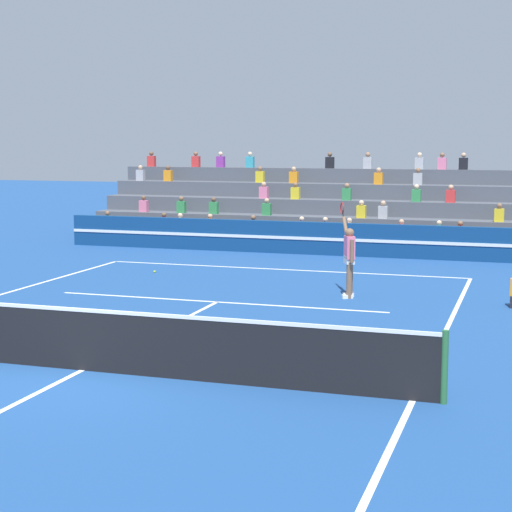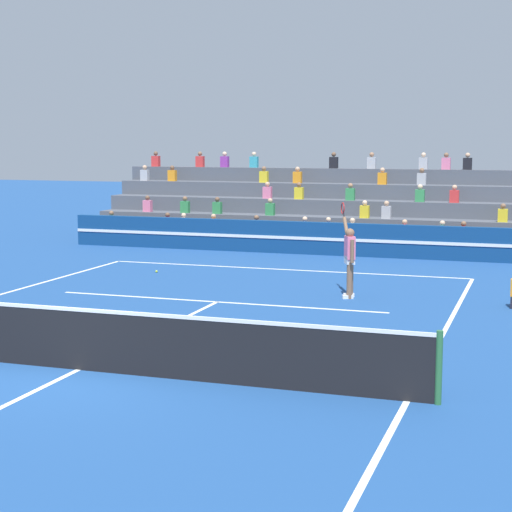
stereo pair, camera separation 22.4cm
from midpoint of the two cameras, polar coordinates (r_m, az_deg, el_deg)
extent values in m
plane|color=navy|center=(14.76, -11.94, -7.47)|extent=(120.00, 120.00, 0.00)
cube|color=white|center=(25.54, 1.46, -0.90)|extent=(11.00, 0.10, 0.01)
cube|color=white|center=(13.00, 9.90, -9.48)|extent=(0.10, 23.80, 0.01)
cube|color=white|center=(20.43, -2.92, -3.08)|extent=(8.25, 0.10, 0.01)
cube|color=white|center=(14.75, -11.94, -7.45)|extent=(0.10, 12.85, 0.01)
cylinder|color=#2D6B38|center=(12.80, 11.97, -7.27)|extent=(0.10, 0.10, 1.10)
cube|color=black|center=(14.63, -11.99, -5.58)|extent=(11.90, 0.02, 1.00)
cube|color=white|center=(14.52, -12.05, -3.54)|extent=(11.90, 0.04, 0.06)
cube|color=navy|center=(28.92, 3.50, 1.19)|extent=(18.00, 0.24, 1.10)
cube|color=white|center=(28.80, 3.44, 1.16)|extent=(18.00, 0.02, 0.10)
cube|color=#4C515B|center=(30.18, 4.11, 0.93)|extent=(18.23, 0.95, 0.55)
cube|color=#B2B2B7|center=(31.64, -5.27, 2.13)|extent=(0.32, 0.22, 0.44)
sphere|color=beige|center=(31.61, -5.28, 2.71)|extent=(0.18, 0.18, 0.18)
cube|color=orange|center=(31.20, -3.28, 2.07)|extent=(0.32, 0.22, 0.44)
sphere|color=tan|center=(31.17, -3.28, 2.66)|extent=(0.18, 0.18, 0.18)
cube|color=red|center=(29.19, 13.23, 1.49)|extent=(0.32, 0.22, 0.44)
sphere|color=brown|center=(29.15, 13.25, 2.12)|extent=(0.18, 0.18, 0.18)
cube|color=#2D4CA5|center=(29.91, 4.42, 1.82)|extent=(0.32, 0.22, 0.44)
sphere|color=beige|center=(29.88, 4.43, 2.43)|extent=(0.18, 0.18, 0.18)
cube|color=teal|center=(32.93, -10.05, 2.26)|extent=(0.32, 0.22, 0.44)
sphere|color=brown|center=(32.90, -10.06, 2.82)|extent=(0.18, 0.18, 0.18)
cube|color=purple|center=(31.90, -6.34, 2.16)|extent=(0.32, 0.22, 0.44)
sphere|color=brown|center=(31.87, -6.35, 2.74)|extent=(0.18, 0.18, 0.18)
cube|color=pink|center=(29.41, 9.45, 1.64)|extent=(0.32, 0.22, 0.44)
sphere|color=tan|center=(29.38, 9.46, 2.26)|extent=(0.18, 0.18, 0.18)
cube|color=silver|center=(29.73, 6.02, 1.77)|extent=(0.32, 0.22, 0.44)
sphere|color=beige|center=(29.69, 6.03, 2.38)|extent=(0.18, 0.18, 0.18)
cube|color=#2D4CA5|center=(30.12, 2.85, 1.88)|extent=(0.32, 0.22, 0.44)
sphere|color=beige|center=(30.09, 2.86, 2.48)|extent=(0.18, 0.18, 0.18)
cube|color=teal|center=(29.25, 11.88, 1.55)|extent=(0.32, 0.22, 0.44)
sphere|color=beige|center=(29.22, 11.90, 2.17)|extent=(0.18, 0.18, 0.18)
cube|color=#2D4CA5|center=(30.64, -0.39, 1.98)|extent=(0.32, 0.22, 0.44)
sphere|color=brown|center=(30.61, -0.39, 2.58)|extent=(0.18, 0.18, 0.18)
cube|color=#4C515B|center=(31.07, 4.53, 1.63)|extent=(18.23, 0.95, 1.10)
cube|color=#338C4C|center=(32.60, -5.19, 3.27)|extent=(0.32, 0.22, 0.44)
sphere|color=brown|center=(32.58, -5.20, 3.83)|extent=(0.18, 0.18, 0.18)
cube|color=yellow|center=(30.01, 15.70, 2.63)|extent=(0.32, 0.22, 0.44)
sphere|color=brown|center=(29.98, 15.72, 3.24)|extent=(0.18, 0.18, 0.18)
cube|color=#B2B2B7|center=(30.42, 8.26, 2.90)|extent=(0.32, 0.22, 0.44)
sphere|color=tan|center=(30.39, 8.27, 3.50)|extent=(0.18, 0.18, 0.18)
cube|color=#338C4C|center=(31.42, 0.52, 3.13)|extent=(0.32, 0.22, 0.44)
sphere|color=tan|center=(31.40, 0.52, 3.71)|extent=(0.18, 0.18, 0.18)
cube|color=#338C4C|center=(32.11, -3.03, 3.22)|extent=(0.32, 0.22, 0.44)
sphere|color=brown|center=(32.09, -3.04, 3.79)|extent=(0.18, 0.18, 0.18)
cube|color=yellow|center=(30.56, 6.83, 2.95)|extent=(0.32, 0.22, 0.44)
sphere|color=beige|center=(30.53, 6.84, 3.55)|extent=(0.18, 0.18, 0.18)
cube|color=pink|center=(33.25, -7.68, 3.31)|extent=(0.32, 0.22, 0.44)
sphere|color=brown|center=(33.23, -7.69, 3.86)|extent=(0.18, 0.18, 0.18)
cube|color=#4C515B|center=(31.96, 4.94, 2.29)|extent=(18.23, 0.95, 1.65)
cube|color=#338C4C|center=(31.16, 10.44, 3.98)|extent=(0.32, 0.22, 0.44)
sphere|color=beige|center=(31.14, 10.45, 4.57)|extent=(0.18, 0.18, 0.18)
cube|color=red|center=(31.02, 12.65, 3.91)|extent=(0.32, 0.22, 0.44)
sphere|color=tan|center=(31.01, 12.67, 4.50)|extent=(0.18, 0.18, 0.18)
cube|color=#338C4C|center=(31.59, 5.87, 4.12)|extent=(0.32, 0.22, 0.44)
sphere|color=#9E7051|center=(31.57, 5.88, 4.70)|extent=(0.18, 0.18, 0.18)
cube|color=yellow|center=(32.06, 2.45, 4.20)|extent=(0.32, 0.22, 0.44)
sphere|color=brown|center=(32.04, 2.45, 4.77)|extent=(0.18, 0.18, 0.18)
cube|color=pink|center=(32.41, 0.33, 4.25)|extent=(0.32, 0.22, 0.44)
sphere|color=tan|center=(32.40, 0.33, 4.81)|extent=(0.18, 0.18, 0.18)
cube|color=#4C515B|center=(32.86, 5.32, 2.91)|extent=(18.23, 0.95, 2.20)
cube|color=#B2B2B7|center=(35.34, -7.88, 5.35)|extent=(0.32, 0.22, 0.44)
sphere|color=tan|center=(35.33, -7.89, 5.87)|extent=(0.18, 0.18, 0.18)
cube|color=orange|center=(34.82, -6.06, 5.35)|extent=(0.32, 0.22, 0.44)
sphere|color=brown|center=(34.81, -6.07, 5.87)|extent=(0.18, 0.18, 0.18)
cube|color=yellow|center=(33.43, 0.08, 5.30)|extent=(0.32, 0.22, 0.44)
sphere|color=brown|center=(33.42, 0.08, 5.84)|extent=(0.18, 0.18, 0.18)
cube|color=orange|center=(33.03, 2.34, 5.26)|extent=(0.32, 0.22, 0.44)
sphere|color=tan|center=(33.02, 2.34, 5.82)|extent=(0.18, 0.18, 0.18)
cube|color=#B2B2B7|center=(32.08, 10.54, 5.07)|extent=(0.32, 0.22, 0.44)
sphere|color=brown|center=(32.07, 10.56, 5.64)|extent=(0.18, 0.18, 0.18)
cube|color=orange|center=(32.30, 7.98, 5.14)|extent=(0.32, 0.22, 0.44)
sphere|color=tan|center=(32.29, 7.99, 5.71)|extent=(0.18, 0.18, 0.18)
cube|color=#4C515B|center=(33.76, 5.68, 3.50)|extent=(18.23, 0.95, 2.75)
cube|color=pink|center=(32.92, 12.11, 6.05)|extent=(0.32, 0.22, 0.44)
sphere|color=brown|center=(32.91, 12.12, 6.60)|extent=(0.18, 0.18, 0.18)
cube|color=black|center=(33.64, 4.75, 6.22)|extent=(0.32, 0.22, 0.44)
sphere|color=brown|center=(33.63, 4.76, 6.77)|extent=(0.18, 0.18, 0.18)
cube|color=black|center=(32.85, 13.47, 6.00)|extent=(0.32, 0.22, 0.44)
sphere|color=tan|center=(32.84, 13.49, 6.56)|extent=(0.18, 0.18, 0.18)
cube|color=#B2B2B7|center=(33.01, 10.65, 6.09)|extent=(0.32, 0.22, 0.44)
sphere|color=beige|center=(33.01, 10.66, 6.64)|extent=(0.18, 0.18, 0.18)
cube|color=purple|center=(34.96, -2.56, 6.29)|extent=(0.32, 0.22, 0.44)
sphere|color=beige|center=(34.95, -2.56, 6.82)|extent=(0.18, 0.18, 0.18)
cube|color=red|center=(36.16, -7.16, 6.29)|extent=(0.32, 0.22, 0.44)
sphere|color=brown|center=(36.15, -7.17, 6.80)|extent=(0.18, 0.18, 0.18)
cube|color=red|center=(35.36, -4.21, 6.30)|extent=(0.32, 0.22, 0.44)
sphere|color=brown|center=(35.35, -4.22, 6.82)|extent=(0.18, 0.18, 0.18)
cube|color=teal|center=(34.54, -0.59, 6.28)|extent=(0.32, 0.22, 0.44)
sphere|color=beige|center=(34.53, -0.59, 6.82)|extent=(0.18, 0.18, 0.18)
cube|color=#B2B2B7|center=(33.33, 7.27, 6.17)|extent=(0.32, 0.22, 0.44)
sphere|color=#9E7051|center=(33.32, 7.28, 6.72)|extent=(0.18, 0.18, 0.18)
cylinder|color=brown|center=(20.91, 5.93, -1.62)|extent=(0.14, 0.14, 0.90)
cylinder|color=brown|center=(21.14, 5.99, -1.52)|extent=(0.14, 0.14, 0.90)
cube|color=white|center=(20.94, 5.93, -0.25)|extent=(0.32, 0.38, 0.20)
cube|color=pink|center=(20.90, 5.94, 0.57)|extent=(0.34, 0.41, 0.56)
sphere|color=brown|center=(20.85, 5.96, 1.55)|extent=(0.22, 0.22, 0.22)
cube|color=white|center=(20.97, 5.81, -2.71)|extent=(0.29, 0.22, 0.09)
cube|color=white|center=(21.20, 5.87, -2.60)|extent=(0.29, 0.22, 0.09)
cylinder|color=brown|center=(20.67, 6.10, 0.32)|extent=(0.09, 0.09, 0.56)
cylinder|color=brown|center=(21.24, 5.69, 1.91)|extent=(0.28, 0.45, 0.52)
cylinder|color=black|center=(21.46, 5.53, 2.79)|extent=(0.10, 0.16, 0.19)
torus|color=#B21E1E|center=(21.57, 5.46, 3.18)|extent=(0.22, 0.40, 0.43)
sphere|color=#C6DB33|center=(25.09, -7.03, -1.04)|extent=(0.07, 0.07, 0.07)
camera|label=1|loc=(0.11, -90.32, -0.04)|focal=60.00mm
camera|label=2|loc=(0.11, 89.68, 0.04)|focal=60.00mm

